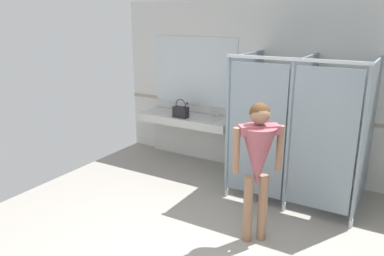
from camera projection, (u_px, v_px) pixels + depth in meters
name	position (u px, v px, depth m)	size (l,w,h in m)	color
wall_back	(297.00, 91.00, 6.19)	(6.59, 0.12, 2.85)	silver
wall_back_tile_band	(294.00, 115.00, 6.24)	(6.59, 0.01, 0.06)	#9E937F
vanity_counter	(189.00, 126.00, 7.09)	(1.78, 0.59, 0.97)	silver
mirror_panel	(195.00, 71.00, 6.98)	(1.68, 0.02, 1.23)	silver
bathroom_stalls	(298.00, 127.00, 5.38)	(1.82, 1.32, 2.11)	gray
person_standing	(258.00, 156.00, 4.35)	(0.56, 0.56, 1.70)	#8C664C
handbag	(181.00, 111.00, 6.81)	(0.27, 0.14, 0.33)	black
soap_dispenser	(187.00, 108.00, 7.11)	(0.07, 0.07, 0.21)	#D899B2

